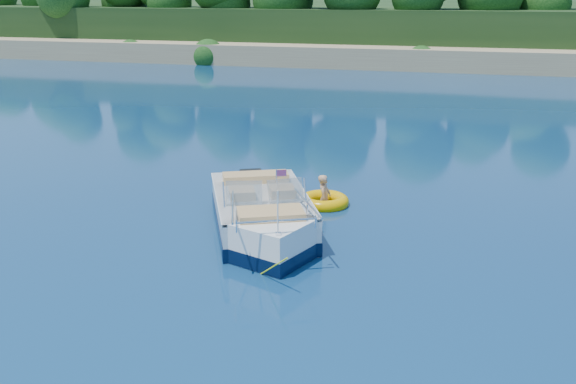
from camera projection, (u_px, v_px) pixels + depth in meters
name	position (u px, v px, depth m)	size (l,w,h in m)	color
ground	(258.00, 270.00, 13.04)	(160.00, 160.00, 0.00)	#0B264F
shoreline	(435.00, 31.00, 71.34)	(170.00, 59.00, 6.00)	#947856
motorboat	(263.00, 218.00, 14.85)	(3.68, 5.51, 1.98)	white
tow_tube	(324.00, 201.00, 16.96)	(1.58, 1.58, 0.35)	#F1A900
boy	(325.00, 204.00, 17.03)	(0.49, 0.32, 1.34)	tan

